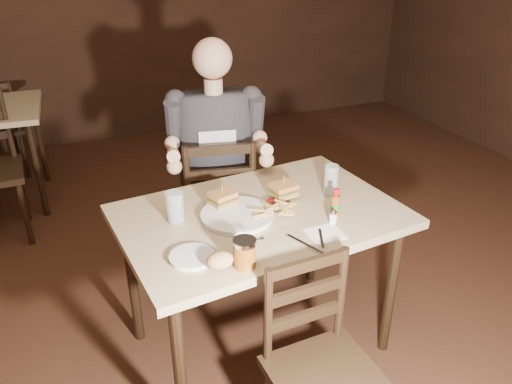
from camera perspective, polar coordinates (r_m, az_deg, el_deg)
name	(u,v)px	position (r m, az deg, el deg)	size (l,w,h in m)	color
room_shell	(316,80)	(1.90, 6.89, 12.61)	(7.00, 7.00, 7.00)	black
main_table	(260,228)	(2.27, 0.49, -4.09)	(1.31, 0.94, 0.77)	tan
chair_far	(218,206)	(2.93, -4.37, -1.65)	(0.43, 0.47, 0.93)	black
chair_near	(327,379)	(1.97, 8.12, -20.35)	(0.39, 0.43, 0.85)	black
diner	(216,130)	(2.68, -4.62, 7.04)	(0.55, 0.43, 0.95)	#2D2B30
dinner_plate	(237,216)	(2.19, -2.15, -2.75)	(0.31, 0.31, 0.02)	white
sandwich_left	(222,195)	(2.25, -3.87, -0.30)	(0.11, 0.09, 0.10)	tan
sandwich_right	(284,186)	(2.32, 3.18, 0.69)	(0.11, 0.09, 0.10)	tan
fries_pile	(274,208)	(2.20, 2.03, -1.88)	(0.23, 0.16, 0.04)	#F0BD5F
ketchup_dollop	(271,201)	(2.28, 1.78, -1.01)	(0.05, 0.05, 0.01)	maroon
glass_left	(175,207)	(2.17, -9.22, -1.68)	(0.07, 0.07, 0.14)	silver
glass_right	(331,180)	(2.38, 8.58, 1.33)	(0.07, 0.07, 0.15)	silver
hot_sauce	(335,202)	(2.22, 9.07, -1.11)	(0.04, 0.04, 0.13)	brown
salt_shaker	(333,217)	(2.16, 8.79, -2.87)	(0.03, 0.03, 0.06)	white
syrup_dispenser	(245,253)	(1.86, -1.30, -6.99)	(0.09, 0.09, 0.11)	brown
napkin	(325,234)	(2.10, 7.87, -4.75)	(0.14, 0.13, 0.00)	white
knife	(309,246)	(2.00, 6.08, -6.19)	(0.01, 0.23, 0.01)	silver
fork	(321,239)	(2.06, 7.49, -5.30)	(0.01, 0.15, 0.00)	silver
side_plate	(192,258)	(1.94, -7.34, -7.45)	(0.17, 0.17, 0.01)	white
bread_roll	(220,260)	(1.85, -4.15, -7.80)	(0.10, 0.08, 0.06)	tan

